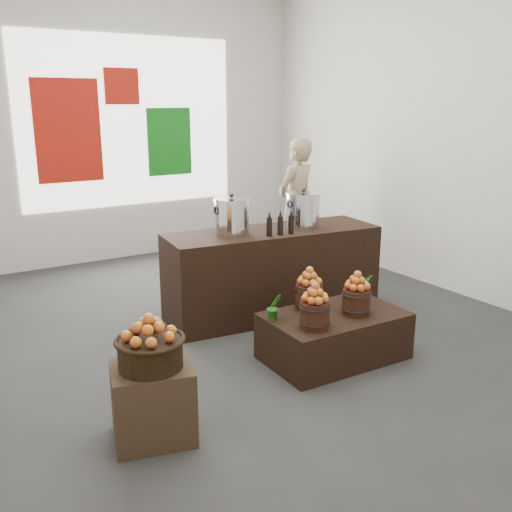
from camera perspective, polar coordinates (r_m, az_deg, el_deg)
ground at (r=5.85m, az=-2.22°, el=-7.88°), size 7.00×7.00×0.00m
back_wall at (r=8.60m, az=-14.45°, el=12.80°), size 6.00×0.04×4.00m
back_opening at (r=8.68m, az=-12.48°, el=12.93°), size 3.20×0.02×2.40m
deco_red_left at (r=8.41m, az=-18.30°, el=11.79°), size 0.90×0.04×1.40m
deco_green_right at (r=8.91m, az=-8.66°, el=11.23°), size 0.70×0.04×1.00m
deco_red_upper at (r=8.64m, az=-13.30°, el=16.20°), size 0.50×0.04×0.50m
crate at (r=4.15m, az=-10.25°, el=-14.25°), size 0.64×0.57×0.55m
wicker_basket at (r=3.98m, az=-10.51°, el=-9.56°), size 0.44×0.44×0.20m
apples_in_basket at (r=3.90m, az=-10.64°, el=-7.01°), size 0.34×0.34×0.18m
display_table at (r=5.32m, az=7.80°, el=-7.91°), size 1.28×0.81×0.43m
apple_bucket_front_left at (r=4.87m, az=5.88°, el=-5.88°), size 0.25×0.25×0.23m
apples_in_bucket_front_left at (r=4.80m, az=5.95°, el=-3.65°), size 0.19×0.19×0.17m
apple_bucket_front_right at (r=5.23m, az=10.00°, el=-4.51°), size 0.25×0.25×0.23m
apples_in_bucket_front_right at (r=5.17m, az=10.11°, el=-2.42°), size 0.19×0.19×0.17m
apple_bucket_rear at (r=5.30m, az=5.32°, el=-4.07°), size 0.25×0.25×0.23m
apples_in_bucket_rear at (r=5.24m, az=5.37°, el=-2.00°), size 0.19×0.19×0.17m
herb_garnish_right at (r=5.56m, az=10.29°, el=-3.19°), size 0.27×0.25×0.26m
herb_garnish_left at (r=5.01m, az=1.82°, el=-5.12°), size 0.15×0.12×0.24m
counter at (r=6.26m, az=1.64°, el=-1.66°), size 2.40×1.01×0.95m
stock_pot_left at (r=5.91m, az=-2.44°, el=3.87°), size 0.36×0.36×0.36m
stock_pot_center at (r=6.28m, az=4.71°, el=4.52°), size 0.36×0.36×0.36m
oil_cruets at (r=5.91m, az=2.72°, el=3.41°), size 0.26×0.09×0.27m
shopper at (r=7.99m, az=4.02°, el=5.19°), size 0.76×0.61×1.82m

